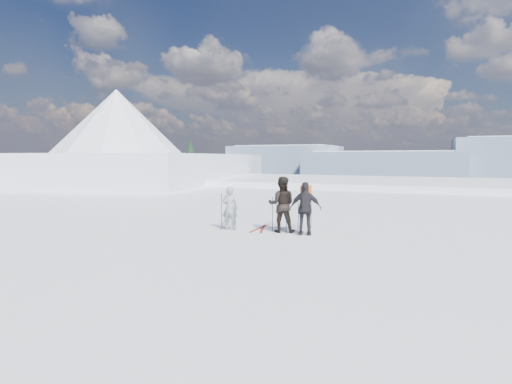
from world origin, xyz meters
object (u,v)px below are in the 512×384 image
skier_pack (306,209)px  skis_loose (261,229)px  skier_grey (230,208)px  skier_dark (282,205)px

skier_pack → skis_loose: skier_pack is taller
skier_grey → skis_loose: bearing=-154.4°
skier_dark → skier_pack: skier_dark is taller
skier_dark → skis_loose: bearing=-34.2°
skier_grey → skier_pack: size_ratio=0.88×
skier_grey → skier_pack: 2.85m
skier_grey → skis_loose: 1.41m
skier_pack → skis_loose: 2.13m
skier_pack → skis_loose: size_ratio=1.08×
skier_grey → skier_dark: skier_dark is taller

